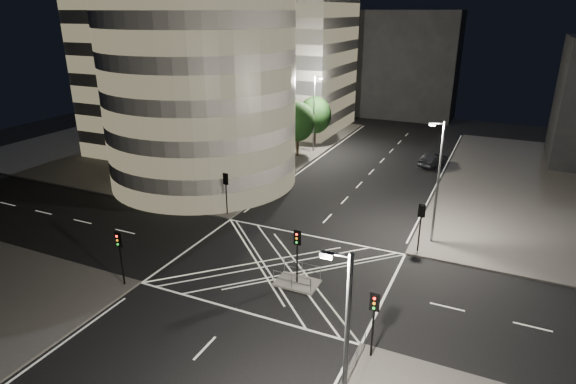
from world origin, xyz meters
The scene contains 23 objects.
ground centered at (0.00, 0.00, 0.00)m, with size 120.00×120.00×0.00m, color black.
sidewalk_far_left centered at (-29.00, 27.00, 0.07)m, with size 42.00×42.00×0.15m, color #4D4A48.
central_island centered at (2.00, -1.50, 0.07)m, with size 3.00×2.00×0.15m, color slate.
office_tower_curved centered at (-20.74, 18.74, 12.65)m, with size 30.00×29.00×27.20m.
office_block_rear centered at (-22.00, 42.00, 11.15)m, with size 24.00×16.00×22.00m, color gray.
building_far_end centered at (-4.00, 58.00, 9.00)m, with size 18.00×8.00×18.00m, color black.
tree_a centered at (-10.50, 9.00, 4.22)m, with size 4.35×4.35×6.58m.
tree_b centered at (-10.50, 15.00, 5.04)m, with size 4.62×4.62×7.56m.
tree_c centered at (-10.50, 21.00, 4.82)m, with size 3.74×3.74×6.84m.
tree_d centered at (-10.50, 27.00, 4.64)m, with size 4.38×4.38×7.02m.
tree_e centered at (-10.50, 33.00, 4.40)m, with size 4.50×4.50×6.85m.
traffic_signal_fl centered at (-8.80, 6.80, 2.91)m, with size 0.55×0.22×4.00m.
traffic_signal_nl centered at (-8.80, -6.80, 2.91)m, with size 0.55×0.22×4.00m.
traffic_signal_fr centered at (8.80, 6.80, 2.91)m, with size 0.55×0.22×4.00m.
traffic_signal_nr centered at (8.80, -6.80, 2.91)m, with size 0.55×0.22×4.00m.
traffic_signal_island centered at (2.00, -1.50, 2.91)m, with size 0.55×0.22×4.00m.
street_lamp_left_near centered at (-9.44, 12.00, 5.54)m, with size 1.25×0.25×10.00m.
street_lamp_left_far centered at (-9.44, 30.00, 5.54)m, with size 1.25×0.25×10.00m.
street_lamp_right_far centered at (9.44, 9.00, 5.54)m, with size 1.25×0.25×10.00m.
street_lamp_right_near centered at (9.44, -14.00, 5.54)m, with size 1.25×0.25×10.00m.
railing_island_south centered at (2.00, -2.40, 0.70)m, with size 2.80×0.06×1.10m, color slate.
railing_island_north centered at (2.00, -0.60, 0.70)m, with size 2.80×0.06×1.10m, color slate.
sedan centered at (6.21, 30.44, 0.78)m, with size 1.65×4.74×1.56m, color black.
Camera 1 is at (13.71, -28.37, 18.07)m, focal length 30.00 mm.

